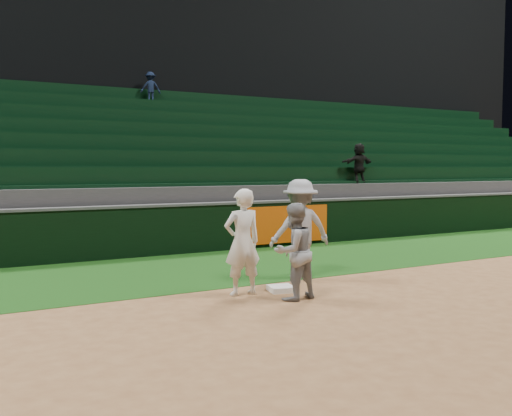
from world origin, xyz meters
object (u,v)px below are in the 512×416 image
Objects in this scene: first_baseman at (242,242)px; base_coach at (300,229)px; baserunner at (294,252)px; first_base at (281,289)px.

base_coach reaches higher than first_baseman.
base_coach is (1.67, 0.77, 0.07)m from first_baseman.
base_coach is at bearing -136.62° from baserunner.
baserunner is at bearing 61.72° from base_coach.
first_baseman is 1.84m from base_coach.
first_baseman is (-0.71, 0.08, 0.85)m from first_base.
baserunner is (-0.14, -0.62, 0.74)m from first_base.
base_coach is (1.10, 1.47, 0.18)m from baserunner.
first_base is 0.22× the size of base_coach.
first_baseman is at bearing 33.25° from base_coach.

